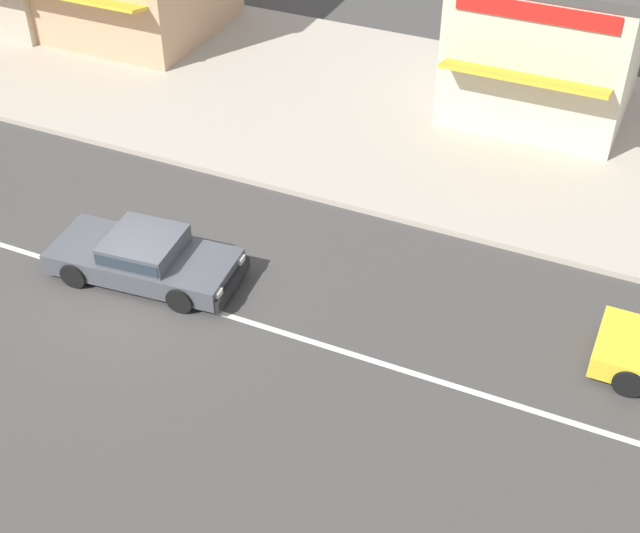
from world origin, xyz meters
TOP-DOWN VIEW (x-y plane):
  - ground_plane at (0.00, 0.00)m, footprint 160.00×160.00m
  - lane_centre_stripe at (0.00, 0.00)m, footprint 50.40×0.14m
  - kerb_strip at (0.00, 9.65)m, footprint 68.00×10.00m
  - sedan_dark_grey_3 at (-0.04, 0.45)m, footprint 4.36×2.13m
  - shopfront_mid_block at (6.00, 11.48)m, footprint 4.90×5.25m

SIDE VIEW (x-z plane):
  - ground_plane at x=0.00m, z-range 0.00..0.00m
  - lane_centre_stripe at x=0.00m, z-range 0.00..0.01m
  - kerb_strip at x=0.00m, z-range 0.00..0.15m
  - sedan_dark_grey_3 at x=-0.04m, z-range 0.00..1.07m
  - shopfront_mid_block at x=6.00m, z-range 0.16..4.34m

